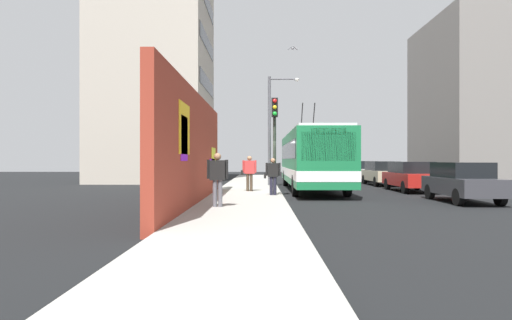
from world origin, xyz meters
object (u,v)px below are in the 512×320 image
Objects in this scene: city_bus at (311,158)px; parked_car_red at (411,176)px; parked_car_dark_gray at (462,181)px; pedestrian_near_wall at (218,175)px; parked_car_champagne at (382,173)px; pedestrian_midblock at (249,170)px; traffic_light at (275,129)px; street_lamp at (273,122)px; parked_car_white at (363,171)px; pedestrian_at_curb at (273,174)px.

parked_car_red is at bearing -98.65° from city_bus.
pedestrian_near_wall reaches higher than parked_car_dark_gray.
parked_car_champagne is 11.30m from pedestrian_midblock.
street_lamp is (7.16, -0.12, 0.92)m from traffic_light.
traffic_light is (-9.44, 7.35, 2.19)m from parked_car_champagne.
pedestrian_near_wall is at bearing 147.18° from parked_car_champagne.
parked_car_red is (5.85, -0.00, 0.00)m from parked_car_dark_gray.
parked_car_white is at bearing -0.00° from parked_car_dark_gray.
parked_car_champagne is at bearing -47.78° from city_bus.
parked_car_champagne is at bearing -37.36° from pedestrian_at_curb.
street_lamp reaches higher than city_bus.
parked_car_champagne is (5.51, -0.00, -0.00)m from parked_car_red.
parked_car_dark_gray is 2.37× the size of pedestrian_midblock.
parked_car_dark_gray is 11.36m from parked_car_champagne.
city_bus is 7.86× the size of pedestrian_at_curb.
parked_car_champagne is 17.28m from pedestrian_near_wall.
pedestrian_near_wall is at bearing 108.66° from parked_car_dark_gray.
parked_car_dark_gray and parked_car_champagne have the same top height.
city_bus is 2.94× the size of traffic_light.
pedestrian_midblock is at bearing -6.71° from pedestrian_near_wall.
traffic_light reaches higher than pedestrian_at_curb.
parked_car_white is 15.47m from pedestrian_midblock.
parked_car_red is 8.74m from pedestrian_midblock.
parked_car_dark_gray is 0.95× the size of traffic_light.
city_bus is at bearing 81.35° from parked_car_red.
parked_car_dark_gray is 0.89× the size of parked_car_champagne.
parked_car_dark_gray is (-6.64, -5.20, -0.95)m from city_bus.
city_bus is 3.84m from street_lamp.
city_bus reaches higher than traffic_light.
city_bus is 5.34m from parked_car_red.
pedestrian_near_wall is at bearing 156.98° from city_bus.
city_bus reaches higher than pedestrian_near_wall.
street_lamp is (-2.28, 7.23, 3.11)m from parked_car_champagne.
parked_car_white is 2.82× the size of pedestrian_near_wall.
pedestrian_midblock is 5.97m from street_lamp.
pedestrian_at_curb reaches higher than parked_car_white.
city_bus is at bearing -24.01° from pedestrian_at_curb.
pedestrian_near_wall is 5.76m from traffic_light.
pedestrian_near_wall is at bearing 133.89° from parked_car_red.
pedestrian_midblock reaches higher than parked_car_white.
parked_car_red is (-0.79, -5.20, -0.95)m from city_bus.
pedestrian_midblock reaches higher than parked_car_red.
traffic_light is 7.22m from street_lamp.
pedestrian_at_curb reaches higher than parked_car_red.
parked_car_dark_gray and parked_car_red have the same top height.
pedestrian_at_curb reaches higher than parked_car_champagne.
city_bus is at bearing -24.49° from traffic_light.
pedestrian_near_wall is 12.73m from street_lamp.
pedestrian_at_curb reaches higher than parked_car_dark_gray.
city_bus is 11.50m from parked_car_white.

